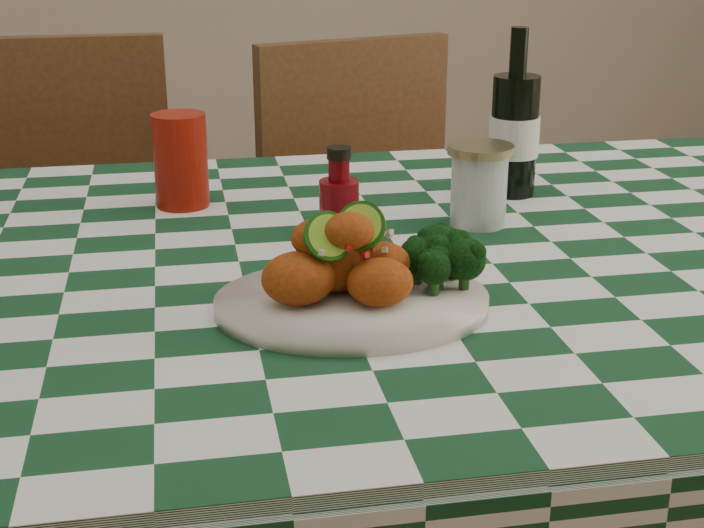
{
  "coord_description": "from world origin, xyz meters",
  "views": [
    {
      "loc": [
        -0.17,
        -1.15,
        1.21
      ],
      "look_at": [
        0.01,
        -0.18,
        0.84
      ],
      "focal_mm": 50.0,
      "sensor_mm": 36.0,
      "label": 1
    }
  ],
  "objects": [
    {
      "name": "red_tumbler",
      "position": [
        -0.16,
        0.25,
        0.85
      ],
      "size": [
        0.09,
        0.09,
        0.14
      ],
      "primitive_type": "cylinder",
      "rotation": [
        0.0,
        0.0,
        -0.23
      ],
      "color": "maroon",
      "rests_on": "dining_table"
    },
    {
      "name": "mason_jar",
      "position": [
        0.23,
        0.09,
        0.84
      ],
      "size": [
        0.12,
        0.12,
        0.11
      ],
      "primitive_type": null,
      "rotation": [
        0.0,
        0.0,
        0.38
      ],
      "color": "#B2BCBA",
      "rests_on": "dining_table"
    },
    {
      "name": "dining_table",
      "position": [
        0.0,
        0.0,
        0.39
      ],
      "size": [
        1.66,
        1.06,
        0.79
      ],
      "primitive_type": null,
      "color": "#133F22",
      "rests_on": "ground"
    },
    {
      "name": "wooden_chair_right",
      "position": [
        0.26,
        0.67,
        0.47
      ],
      "size": [
        0.53,
        0.55,
        0.94
      ],
      "primitive_type": null,
      "rotation": [
        0.0,
        0.0,
        0.27
      ],
      "color": "#472814",
      "rests_on": "ground"
    },
    {
      "name": "plate",
      "position": [
        0.01,
        -0.18,
        0.8
      ],
      "size": [
        0.32,
        0.26,
        0.02
      ],
      "primitive_type": null,
      "rotation": [
        0.0,
        0.0,
        -0.08
      ],
      "color": "silver",
      "rests_on": "dining_table"
    },
    {
      "name": "wooden_chair_left",
      "position": [
        -0.4,
        0.67,
        0.48
      ],
      "size": [
        0.44,
        0.46,
        0.96
      ],
      "primitive_type": null,
      "rotation": [
        0.0,
        0.0,
        -0.01
      ],
      "color": "#472814",
      "rests_on": "ground"
    },
    {
      "name": "broccoli_side",
      "position": [
        0.11,
        -0.17,
        0.83
      ],
      "size": [
        0.08,
        0.08,
        0.06
      ],
      "primitive_type": null,
      "color": "black",
      "rests_on": "plate"
    },
    {
      "name": "beer_bottle",
      "position": [
        0.33,
        0.22,
        0.91
      ],
      "size": [
        0.1,
        0.1,
        0.25
      ],
      "primitive_type": null,
      "rotation": [
        0.0,
        0.0,
        0.4
      ],
      "color": "black",
      "rests_on": "dining_table"
    },
    {
      "name": "ketchup_bottle",
      "position": [
        0.04,
        0.08,
        0.85
      ],
      "size": [
        0.06,
        0.06,
        0.12
      ],
      "primitive_type": null,
      "rotation": [
        0.0,
        0.0,
        0.17
      ],
      "color": "#60040A",
      "rests_on": "dining_table"
    },
    {
      "name": "fried_chicken_pile",
      "position": [
        0.0,
        -0.18,
        0.85
      ],
      "size": [
        0.15,
        0.11,
        0.1
      ],
      "primitive_type": null,
      "color": "#AF4310",
      "rests_on": "plate"
    }
  ]
}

